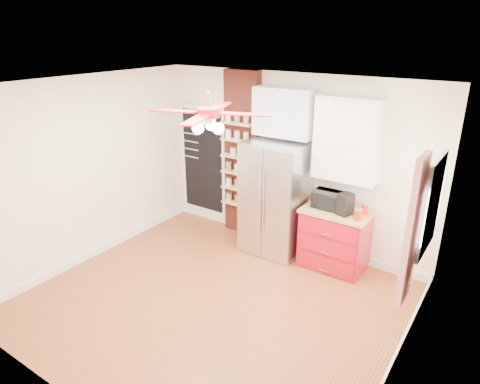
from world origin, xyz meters
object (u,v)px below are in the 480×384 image
Objects in this scene: red_cabinet at (335,238)px; ceiling_fan at (209,113)px; coffee_maker at (345,204)px; pantry_jar_oats at (233,152)px; fridge at (275,198)px; toaster_oven at (329,200)px; canister_left at (358,215)px.

ceiling_fan is (-0.92, -1.68, 1.97)m from red_cabinet.
ceiling_fan is 2.35m from coffee_maker.
coffee_maker is at bearing -5.16° from pantry_jar_oats.
coffee_maker is (0.14, -0.09, 0.60)m from red_cabinet.
toaster_oven is (0.84, 0.05, 0.15)m from fridge.
red_cabinet is at bearing 166.05° from coffee_maker.
pantry_jar_oats is (-0.92, 1.77, -0.99)m from ceiling_fan.
canister_left is (1.33, -0.13, 0.10)m from fridge.
canister_left is (0.22, -0.08, -0.07)m from coffee_maker.
ceiling_fan is 3.18× the size of toaster_oven.
coffee_maker is at bearing -2.23° from fridge.
canister_left is at bearing -5.51° from fridge.
pantry_jar_oats is at bearing 171.11° from fridge.
pantry_jar_oats is at bearing 173.15° from canister_left.
ceiling_fan reaches higher than coffee_maker.
ceiling_fan is 2.22m from pantry_jar_oats.
pantry_jar_oats is (-1.70, 0.09, 0.41)m from toaster_oven.
fridge is 14.46× the size of pantry_jar_oats.
red_cabinet is at bearing 61.29° from ceiling_fan.
canister_left is at bearing -20.45° from toaster_oven.
coffee_maker is at bearing 158.54° from canister_left.
toaster_oven is at bearing -2.93° from pantry_jar_oats.
ceiling_fan reaches higher than toaster_oven.
ceiling_fan reaches higher than red_cabinet.
ceiling_fan is at bearing -130.40° from canister_left.
toaster_oven is 3.64× the size of pantry_jar_oats.
ceiling_fan is 2.45m from canister_left.
toaster_oven is at bearing -179.25° from red_cabinet.
coffee_maker is at bearing 56.18° from ceiling_fan.
pantry_jar_oats reaches higher than red_cabinet.
ceiling_fan is at bearing -62.59° from pantry_jar_oats.
pantry_jar_oats is (-1.84, 0.09, 0.98)m from red_cabinet.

